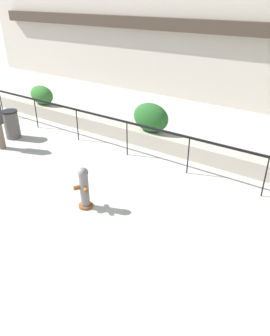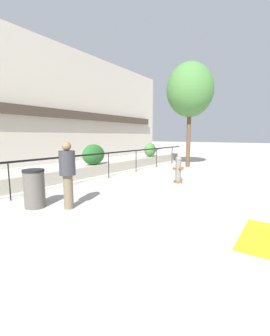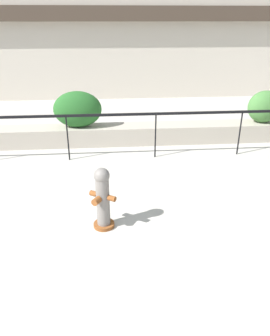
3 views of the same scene
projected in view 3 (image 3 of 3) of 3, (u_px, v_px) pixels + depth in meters
name	position (u px, v px, depth m)	size (l,w,h in m)	color
ground_plane	(29.00, 329.00, 3.72)	(120.00, 120.00, 0.00)	#B2ADA3
planter_wall_low	(73.00, 136.00, 9.04)	(18.00, 0.70, 0.50)	#ADA393
fence_railing_segment	(66.00, 120.00, 7.73)	(15.00, 0.05, 1.15)	black
hedge_bush_1	(78.00, 109.00, 8.75)	(1.29, 0.70, 0.97)	#235B23
hedge_bush_2	(265.00, 107.00, 9.17)	(0.95, 0.68, 0.89)	#427538
fire_hydrant	(103.00, 198.00, 5.32)	(0.49, 0.49, 1.08)	brown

